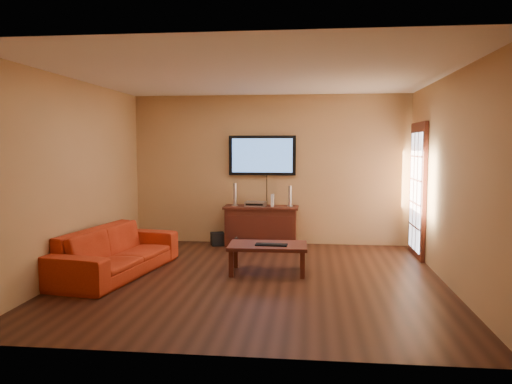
# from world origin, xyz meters

# --- Properties ---
(ground_plane) EXTENTS (5.00, 5.00, 0.00)m
(ground_plane) POSITION_xyz_m (0.00, 0.00, 0.00)
(ground_plane) COLOR black
(ground_plane) RESTS_ON ground
(room_walls) EXTENTS (5.00, 5.00, 5.00)m
(room_walls) POSITION_xyz_m (0.00, 0.62, 1.69)
(room_walls) COLOR tan
(room_walls) RESTS_ON ground
(french_door) EXTENTS (0.07, 1.02, 2.22)m
(french_door) POSITION_xyz_m (2.46, 1.70, 1.05)
(french_door) COLOR #3F160E
(french_door) RESTS_ON ground
(media_console) EXTENTS (1.32, 0.51, 0.71)m
(media_console) POSITION_xyz_m (-0.13, 2.24, 0.36)
(media_console) COLOR #3F160E
(media_console) RESTS_ON ground
(television) EXTENTS (1.21, 0.08, 0.72)m
(television) POSITION_xyz_m (-0.13, 2.45, 1.61)
(television) COLOR black
(television) RESTS_ON ground
(coffee_table) EXTENTS (1.11, 0.68, 0.41)m
(coffee_table) POSITION_xyz_m (0.15, 0.33, 0.36)
(coffee_table) COLOR #3F160E
(coffee_table) RESTS_ON ground
(sofa) EXTENTS (0.99, 2.29, 0.86)m
(sofa) POSITION_xyz_m (-1.94, 0.03, 0.43)
(sofa) COLOR #B02E13
(sofa) RESTS_ON ground
(speaker_left) EXTENTS (0.11, 0.11, 0.41)m
(speaker_left) POSITION_xyz_m (-0.61, 2.23, 0.90)
(speaker_left) COLOR silver
(speaker_left) RESTS_ON media_console
(speaker_right) EXTENTS (0.10, 0.10, 0.37)m
(speaker_right) POSITION_xyz_m (0.38, 2.28, 0.88)
(speaker_right) COLOR silver
(speaker_right) RESTS_ON media_console
(av_receiver) EXTENTS (0.38, 0.29, 0.08)m
(av_receiver) POSITION_xyz_m (-0.23, 2.24, 0.75)
(av_receiver) COLOR silver
(av_receiver) RESTS_ON media_console
(game_console) EXTENTS (0.05, 0.16, 0.22)m
(game_console) POSITION_xyz_m (0.07, 2.25, 0.82)
(game_console) COLOR white
(game_console) RESTS_ON media_console
(subwoofer) EXTENTS (0.30, 0.30, 0.23)m
(subwoofer) POSITION_xyz_m (-0.92, 2.18, 0.11)
(subwoofer) COLOR black
(subwoofer) RESTS_ON ground
(bottle) EXTENTS (0.07, 0.07, 0.21)m
(bottle) POSITION_xyz_m (-0.54, 1.95, 0.10)
(bottle) COLOR white
(bottle) RESTS_ON ground
(keyboard) EXTENTS (0.45, 0.19, 0.03)m
(keyboard) POSITION_xyz_m (0.21, 0.25, 0.42)
(keyboard) COLOR black
(keyboard) RESTS_ON coffee_table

